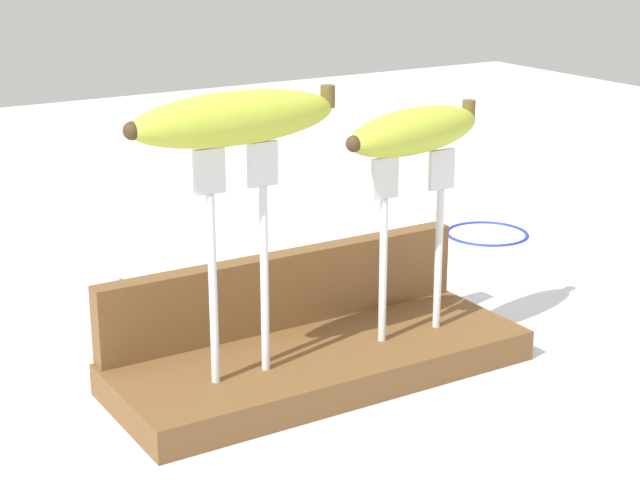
{
  "coord_description": "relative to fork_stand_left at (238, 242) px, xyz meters",
  "views": [
    {
      "loc": [
        -0.45,
        -0.74,
        0.4
      ],
      "look_at": [
        0.0,
        0.0,
        0.13
      ],
      "focal_mm": 59.2,
      "sensor_mm": 36.0,
      "label": 1
    }
  ],
  "objects": [
    {
      "name": "ground_plane",
      "position": [
        0.09,
        0.02,
        -0.14
      ],
      "size": [
        3.0,
        3.0,
        0.0
      ],
      "primitive_type": "plane",
      "color": "silver"
    },
    {
      "name": "wooden_board",
      "position": [
        0.09,
        0.02,
        -0.13
      ],
      "size": [
        0.38,
        0.15,
        0.03
      ],
      "primitive_type": "cube",
      "color": "brown",
      "rests_on": "ground"
    },
    {
      "name": "board_backstop",
      "position": [
        0.09,
        0.08,
        -0.08
      ],
      "size": [
        0.37,
        0.02,
        0.07
      ],
      "primitive_type": "cube",
      "color": "brown",
      "rests_on": "wooden_board"
    },
    {
      "name": "fork_stand_left",
      "position": [
        0.0,
        0.0,
        0.0
      ],
      "size": [
        0.07,
        0.01,
        0.2
      ],
      "color": "silver",
      "rests_on": "wooden_board"
    },
    {
      "name": "fork_stand_right",
      "position": [
        0.17,
        0.0,
        -0.02
      ],
      "size": [
        0.09,
        0.01,
        0.17
      ],
      "color": "silver",
      "rests_on": "wooden_board"
    },
    {
      "name": "banana_raised_left",
      "position": [
        -0.0,
        -0.0,
        0.1
      ],
      "size": [
        0.18,
        0.05,
        0.04
      ],
      "color": "#B2C138",
      "rests_on": "fork_stand_left"
    },
    {
      "name": "banana_raised_right",
      "position": [
        0.17,
        -0.0,
        0.07
      ],
      "size": [
        0.16,
        0.08,
        0.04
      ],
      "color": "#B2C138",
      "rests_on": "fork_stand_right"
    },
    {
      "name": "fork_fallen_far",
      "position": [
        -0.03,
        0.37,
        -0.14
      ],
      "size": [
        0.16,
        0.1,
        0.01
      ],
      "color": "silver",
      "rests_on": "ground"
    },
    {
      "name": "wire_coil",
      "position": [
        0.5,
        0.27,
        -0.14
      ],
      "size": [
        0.11,
        0.11,
        0.0
      ],
      "primitive_type": "torus",
      "color": "#1E2DA5",
      "rests_on": "ground"
    }
  ]
}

